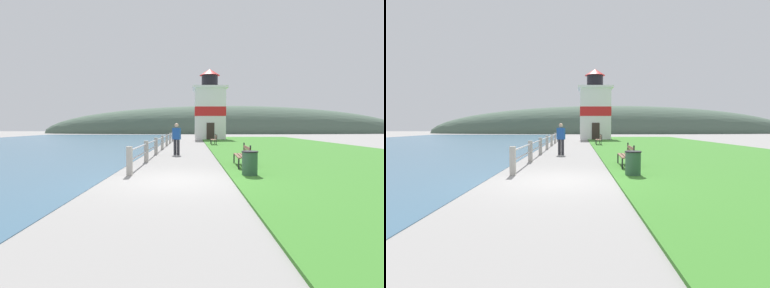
# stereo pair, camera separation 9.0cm
# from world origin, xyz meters

# --- Properties ---
(ground_plane) EXTENTS (160.00, 160.00, 0.00)m
(ground_plane) POSITION_xyz_m (0.00, 0.00, 0.00)
(ground_plane) COLOR gray
(grass_verge) EXTENTS (12.00, 40.75, 0.06)m
(grass_verge) POSITION_xyz_m (7.70, 13.58, 0.03)
(grass_verge) COLOR #387528
(grass_verge) RESTS_ON ground_plane
(seawall_railing) EXTENTS (0.18, 22.27, 0.97)m
(seawall_railing) POSITION_xyz_m (-1.60, 12.05, 0.56)
(seawall_railing) COLOR #A8A399
(seawall_railing) RESTS_ON ground_plane
(park_bench_near) EXTENTS (0.55, 1.88, 0.94)m
(park_bench_near) POSITION_xyz_m (2.53, 2.89, 0.54)
(park_bench_near) COLOR brown
(park_bench_near) RESTS_ON ground_plane
(park_bench_midway) EXTENTS (0.48, 1.77, 0.94)m
(park_bench_midway) POSITION_xyz_m (2.39, 16.52, 0.54)
(park_bench_midway) COLOR brown
(park_bench_midway) RESTS_ON ground_plane
(lighthouse) EXTENTS (4.12, 4.12, 8.47)m
(lighthouse) POSITION_xyz_m (2.63, 27.52, 3.61)
(lighthouse) COLOR white
(lighthouse) RESTS_ON ground_plane
(person_strolling) EXTENTS (0.49, 0.36, 1.80)m
(person_strolling) POSITION_xyz_m (-0.39, 8.06, 0.97)
(person_strolling) COLOR #28282D
(person_strolling) RESTS_ON ground_plane
(trash_bin) EXTENTS (0.54, 0.54, 0.84)m
(trash_bin) POSITION_xyz_m (2.37, 0.72, 0.42)
(trash_bin) COLOR #2D5138
(trash_bin) RESTS_ON ground_plane
(distant_hillside) EXTENTS (80.00, 16.00, 12.00)m
(distant_hillside) POSITION_xyz_m (8.00, 57.16, 0.00)
(distant_hillside) COLOR #475B4C
(distant_hillside) RESTS_ON ground_plane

